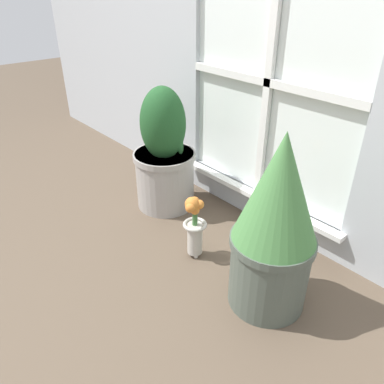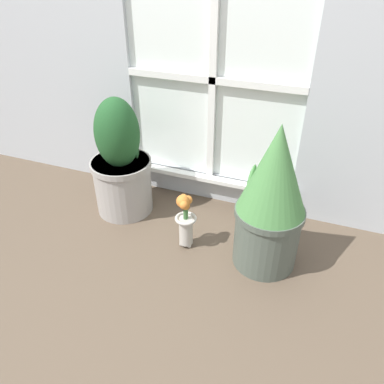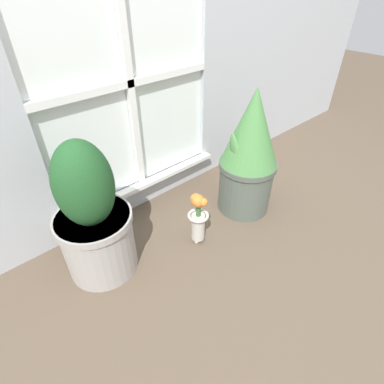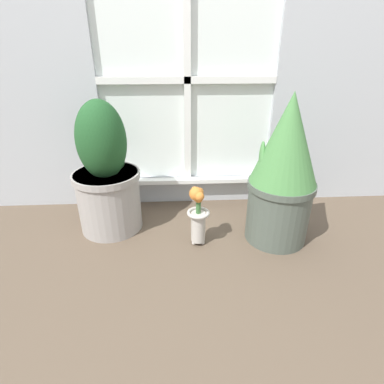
# 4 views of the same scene
# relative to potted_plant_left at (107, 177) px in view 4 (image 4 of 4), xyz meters

# --- Properties ---
(ground_plane) EXTENTS (10.00, 10.00, 0.00)m
(ground_plane) POSITION_rel_potted_plant_left_xyz_m (0.41, -0.31, -0.29)
(ground_plane) COLOR brown
(potted_plant_left) EXTENTS (0.33, 0.33, 0.66)m
(potted_plant_left) POSITION_rel_potted_plant_left_xyz_m (0.00, 0.00, 0.00)
(potted_plant_left) COLOR #9E9993
(potted_plant_left) RESTS_ON ground_plane
(potted_plant_right) EXTENTS (0.31, 0.31, 0.71)m
(potted_plant_right) POSITION_rel_potted_plant_left_xyz_m (0.83, -0.15, 0.07)
(potted_plant_right) COLOR #4C564C
(potted_plant_right) RESTS_ON ground_plane
(flower_vase) EXTENTS (0.11, 0.11, 0.30)m
(flower_vase) POSITION_rel_potted_plant_left_xyz_m (0.44, -0.18, -0.12)
(flower_vase) COLOR #BCB7AD
(flower_vase) RESTS_ON ground_plane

